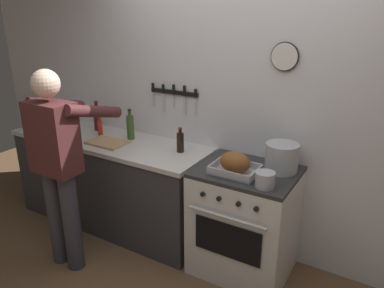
# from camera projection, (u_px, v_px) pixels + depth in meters

# --- Properties ---
(wall_back) EXTENTS (6.00, 0.13, 2.60)m
(wall_back) POSITION_uv_depth(u_px,v_px,m) (242.00, 106.00, 3.11)
(wall_back) COLOR silver
(wall_back) RESTS_ON ground
(counter_block) EXTENTS (2.03, 0.65, 0.90)m
(counter_block) POSITION_uv_depth(u_px,v_px,m) (112.00, 181.00, 3.69)
(counter_block) COLOR #38383D
(counter_block) RESTS_ON ground
(stove) EXTENTS (0.76, 0.67, 0.90)m
(stove) POSITION_uv_depth(u_px,v_px,m) (244.00, 221.00, 3.01)
(stove) COLOR white
(stove) RESTS_ON ground
(person_cook) EXTENTS (0.51, 0.63, 1.66)m
(person_cook) POSITION_uv_depth(u_px,v_px,m) (58.00, 160.00, 2.91)
(person_cook) COLOR #383842
(person_cook) RESTS_ON ground
(roasting_pan) EXTENTS (0.35, 0.26, 0.17)m
(roasting_pan) POSITION_uv_depth(u_px,v_px,m) (235.00, 164.00, 2.77)
(roasting_pan) COLOR #B7B7BC
(roasting_pan) RESTS_ON stove
(stock_pot) EXTENTS (0.25, 0.25, 0.22)m
(stock_pot) POSITION_uv_depth(u_px,v_px,m) (282.00, 157.00, 2.81)
(stock_pot) COLOR #B7B7BC
(stock_pot) RESTS_ON stove
(saucepan) EXTENTS (0.14, 0.14, 0.11)m
(saucepan) POSITION_uv_depth(u_px,v_px,m) (265.00, 180.00, 2.56)
(saucepan) COLOR #B7B7BC
(saucepan) RESTS_ON stove
(cutting_board) EXTENTS (0.36, 0.24, 0.02)m
(cutting_board) POSITION_uv_depth(u_px,v_px,m) (107.00, 143.00, 3.41)
(cutting_board) COLOR tan
(cutting_board) RESTS_ON counter_block
(bottle_hot_sauce) EXTENTS (0.05, 0.05, 0.19)m
(bottle_hot_sauce) POSITION_uv_depth(u_px,v_px,m) (100.00, 127.00, 3.61)
(bottle_hot_sauce) COLOR red
(bottle_hot_sauce) RESTS_ON counter_block
(bottle_soy_sauce) EXTENTS (0.06, 0.06, 0.22)m
(bottle_soy_sauce) POSITION_uv_depth(u_px,v_px,m) (180.00, 142.00, 3.18)
(bottle_soy_sauce) COLOR black
(bottle_soy_sauce) RESTS_ON counter_block
(bottle_olive_oil) EXTENTS (0.07, 0.07, 0.29)m
(bottle_olive_oil) POSITION_uv_depth(u_px,v_px,m) (130.00, 127.00, 3.49)
(bottle_olive_oil) COLOR #385623
(bottle_olive_oil) RESTS_ON counter_block
(bottle_wine_red) EXTENTS (0.07, 0.07, 0.30)m
(bottle_wine_red) POSITION_uv_depth(u_px,v_px,m) (97.00, 118.00, 3.75)
(bottle_wine_red) COLOR #47141E
(bottle_wine_red) RESTS_ON counter_block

